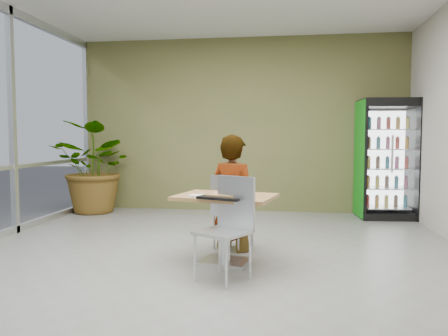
% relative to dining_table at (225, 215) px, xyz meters
% --- Properties ---
extents(ground, '(7.00, 7.00, 0.00)m').
position_rel_dining_table_xyz_m(ground, '(-0.20, -0.06, -0.54)').
color(ground, gray).
rests_on(ground, ground).
extents(room_envelope, '(6.00, 7.00, 3.20)m').
position_rel_dining_table_xyz_m(room_envelope, '(-0.20, -0.06, 1.06)').
color(room_envelope, '#BCB8AA').
rests_on(room_envelope, ground).
extents(dining_table, '(1.16, 0.92, 0.75)m').
position_rel_dining_table_xyz_m(dining_table, '(0.00, 0.00, 0.00)').
color(dining_table, tan).
rests_on(dining_table, ground).
extents(chair_far, '(0.54, 0.54, 0.92)m').
position_rel_dining_table_xyz_m(chair_far, '(-0.03, 0.58, -0.00)').
color(chair_far, silver).
rests_on(chair_far, ground).
extents(chair_near, '(0.60, 0.60, 0.99)m').
position_rel_dining_table_xyz_m(chair_near, '(0.10, -0.48, 0.04)').
color(chair_near, silver).
rests_on(chair_near, ground).
extents(seated_woman, '(0.74, 0.63, 1.71)m').
position_rel_dining_table_xyz_m(seated_woman, '(0.01, 0.62, 0.02)').
color(seated_woman, black).
rests_on(seated_woman, ground).
extents(pizza_plate, '(0.33, 0.34, 0.03)m').
position_rel_dining_table_xyz_m(pizza_plate, '(-0.06, 0.01, 0.23)').
color(pizza_plate, silver).
rests_on(pizza_plate, dining_table).
extents(soda_cup, '(0.09, 0.09, 0.17)m').
position_rel_dining_table_xyz_m(soda_cup, '(0.23, 0.03, 0.29)').
color(soda_cup, silver).
rests_on(soda_cup, dining_table).
extents(napkin_stack, '(0.17, 0.17, 0.02)m').
position_rel_dining_table_xyz_m(napkin_stack, '(-0.28, -0.17, 0.22)').
color(napkin_stack, silver).
rests_on(napkin_stack, dining_table).
extents(cafeteria_tray, '(0.55, 0.48, 0.03)m').
position_rel_dining_table_xyz_m(cafeteria_tray, '(0.02, -0.26, 0.23)').
color(cafeteria_tray, black).
rests_on(cafeteria_tray, dining_table).
extents(beverage_fridge, '(0.97, 0.77, 2.01)m').
position_rel_dining_table_xyz_m(beverage_fridge, '(2.34, 3.07, 0.47)').
color(beverage_fridge, black).
rests_on(beverage_fridge, ground).
extents(potted_plant, '(1.87, 1.76, 1.66)m').
position_rel_dining_table_xyz_m(potted_plant, '(-2.75, 2.89, 0.29)').
color(potted_plant, '#2C5D25').
rests_on(potted_plant, ground).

